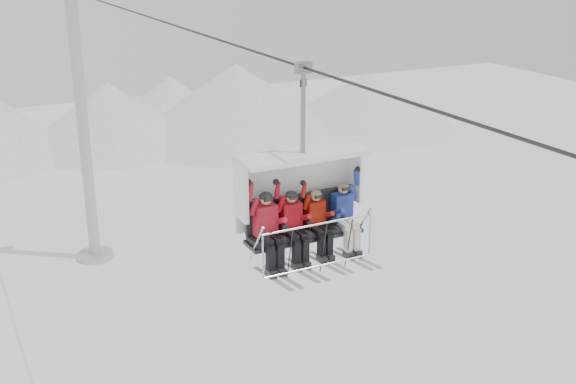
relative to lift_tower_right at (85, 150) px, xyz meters
name	(u,v)px	position (x,y,z in m)	size (l,w,h in m)	color
ridgeline	(8,123)	(-1.58, 20.05, -2.94)	(72.00, 21.00, 7.00)	white
lift_tower_right	(85,150)	(0.00, 0.00, 0.00)	(2.00, 1.80, 13.48)	#B3B6BB
haul_cable	(288,62)	(0.00, -22.00, 7.52)	(0.06, 0.06, 50.00)	#2A2A2E
chairlift_carrier	(299,193)	(0.00, -22.51, 4.95)	(2.65, 1.17, 3.98)	black
skier_far_left	(268,227)	(-0.86, -22.82, 4.46)	(0.44, 1.69, 1.72)	red
skier_center_left	(293,224)	(-0.30, -22.83, 4.43)	(0.41, 1.69, 1.63)	red
skier_center_right	(318,221)	(0.26, -22.84, 4.39)	(0.37, 1.69, 1.50)	#AD1B0B
skier_far_right	(345,214)	(0.90, -22.83, 4.43)	(0.41, 1.69, 1.62)	#223B99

